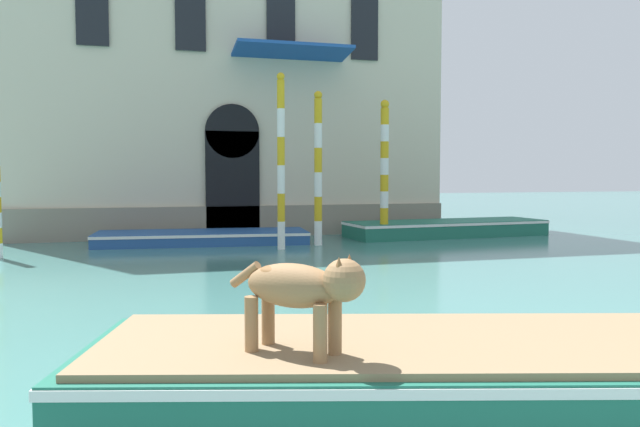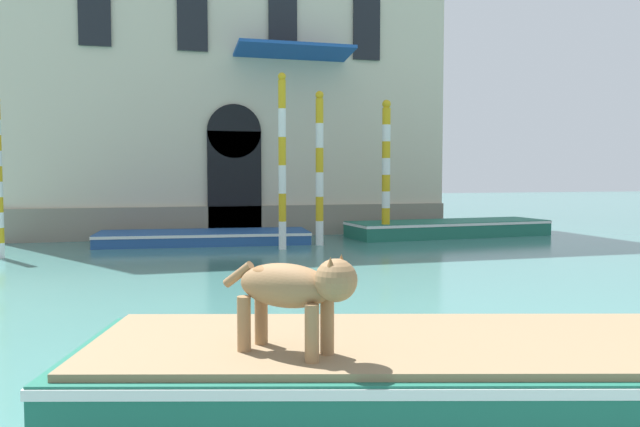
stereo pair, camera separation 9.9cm
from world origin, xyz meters
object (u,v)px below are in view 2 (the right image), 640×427
(boat_foreground, at_px, (595,369))
(mooring_pole_0, at_px, (320,168))
(mooring_pole_1, at_px, (386,170))
(boat_moored_near_palazzo, at_px, (204,237))
(dog_on_deck, at_px, (295,288))
(mooring_pole_2, at_px, (282,161))
(boat_moored_far, at_px, (448,228))

(boat_foreground, distance_m, mooring_pole_0, 12.52)
(boat_foreground, distance_m, mooring_pole_1, 13.37)
(mooring_pole_1, bearing_deg, boat_moored_near_palazzo, 172.47)
(boat_moored_near_palazzo, distance_m, mooring_pole_1, 5.67)
(dog_on_deck, distance_m, mooring_pole_2, 11.71)
(boat_moored_far, relative_size, mooring_pole_1, 1.59)
(mooring_pole_0, relative_size, mooring_pole_2, 0.93)
(boat_moored_far, bearing_deg, mooring_pole_0, -168.19)
(mooring_pole_0, xyz_separation_m, mooring_pole_2, (-1.21, -0.70, 0.17))
(boat_foreground, relative_size, dog_on_deck, 9.72)
(boat_moored_near_palazzo, relative_size, boat_moored_far, 0.92)
(dog_on_deck, distance_m, mooring_pole_1, 13.91)
(boat_moored_far, bearing_deg, boat_moored_near_palazzo, 176.74)
(mooring_pole_1, xyz_separation_m, mooring_pole_2, (-3.41, -1.23, 0.23))
(mooring_pole_0, distance_m, mooring_pole_1, 2.26)
(boat_moored_far, height_order, mooring_pole_2, mooring_pole_2)
(boat_foreground, bearing_deg, mooring_pole_2, 106.57)
(dog_on_deck, relative_size, mooring_pole_2, 0.20)
(boat_foreground, relative_size, boat_moored_far, 1.38)
(boat_moored_far, height_order, mooring_pole_0, mooring_pole_0)
(dog_on_deck, relative_size, boat_moored_far, 0.14)
(boat_foreground, height_order, boat_moored_near_palazzo, boat_foreground)
(boat_moored_near_palazzo, relative_size, mooring_pole_1, 1.46)
(mooring_pole_0, relative_size, mooring_pole_1, 1.03)
(boat_foreground, distance_m, dog_on_deck, 2.74)
(boat_moored_far, relative_size, mooring_pole_2, 1.43)
(mooring_pole_1, bearing_deg, boat_foreground, -103.66)
(mooring_pole_1, bearing_deg, dog_on_deck, -114.44)
(boat_foreground, bearing_deg, mooring_pole_0, 100.87)
(boat_moored_far, bearing_deg, dog_on_deck, -125.32)
(boat_foreground, relative_size, mooring_pole_2, 1.97)
(mooring_pole_0, height_order, mooring_pole_2, mooring_pole_2)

